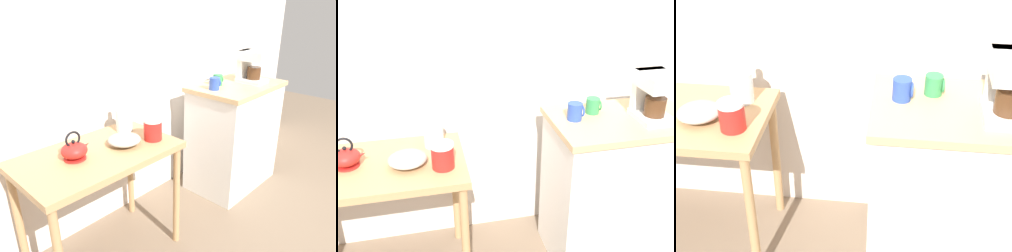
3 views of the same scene
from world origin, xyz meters
TOP-DOWN VIEW (x-y plane):
  - ground_plane at (0.00, 0.00)m, footprint 8.00×8.00m
  - back_wall at (0.10, 0.43)m, footprint 4.40×0.10m
  - wooden_table at (-0.65, 0.04)m, footprint 0.91×0.55m
  - kitchen_counter at (0.68, -0.04)m, footprint 0.79×0.51m
  - bowl_stoneware at (-0.48, 0.00)m, footprint 0.20×0.20m
  - teakettle at (-0.78, 0.06)m, footprint 0.17×0.14m
  - glass_carafe_vase at (-0.34, 0.18)m, footprint 0.11×0.11m
  - canister_enamel at (-0.31, -0.06)m, footprint 0.12×0.12m
  - coffee_maker at (0.82, -0.07)m, footprint 0.18×0.22m
  - mug_tall_green at (0.54, 0.06)m, footprint 0.08×0.08m
  - mug_blue at (0.41, 0.00)m, footprint 0.09×0.08m

SIDE VIEW (x-z plane):
  - ground_plane at x=0.00m, z-range 0.00..0.00m
  - kitchen_counter at x=0.68m, z-range 0.00..0.92m
  - wooden_table at x=-0.65m, z-range 0.28..1.03m
  - bowl_stoneware at x=-0.48m, z-range 0.76..0.82m
  - teakettle at x=-0.78m, z-range 0.73..0.89m
  - canister_enamel at x=-0.31m, z-range 0.76..0.89m
  - glass_carafe_vase at x=-0.34m, z-range 0.72..0.95m
  - mug_tall_green at x=0.54m, z-range 0.92..1.00m
  - mug_blue at x=0.41m, z-range 0.92..1.01m
  - coffee_maker at x=0.82m, z-range 0.93..1.19m
  - back_wall at x=0.10m, z-range 0.00..2.80m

